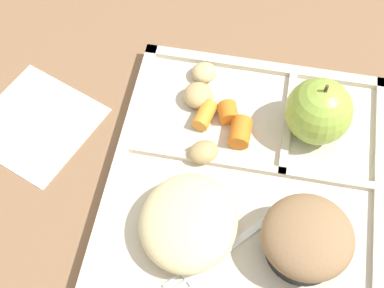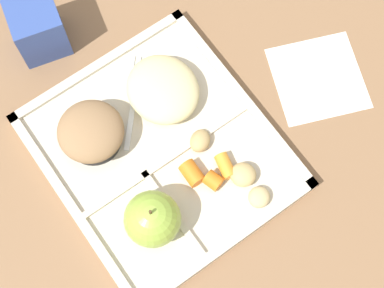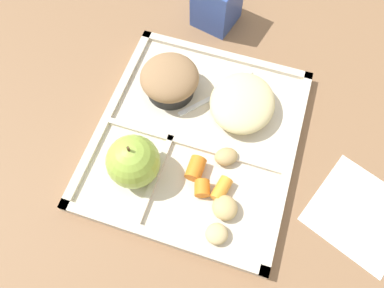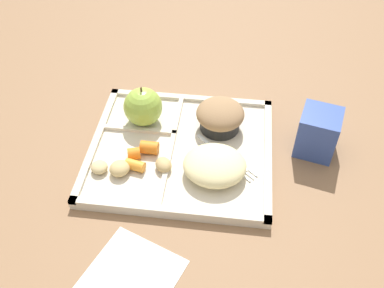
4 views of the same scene
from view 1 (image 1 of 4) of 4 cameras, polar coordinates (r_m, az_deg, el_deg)
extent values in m
plane|color=#846042|center=(0.63, 5.39, -4.36)|extent=(6.00, 6.00, 0.00)
cube|color=beige|center=(0.63, 5.44, -4.09)|extent=(0.33, 0.29, 0.01)
cube|color=beige|center=(0.63, -7.19, -1.58)|extent=(0.33, 0.01, 0.01)
cube|color=beige|center=(0.63, 18.21, -5.56)|extent=(0.33, 0.01, 0.01)
cube|color=beige|center=(0.70, 7.24, 7.62)|extent=(0.01, 0.29, 0.01)
cube|color=beige|center=(0.62, 5.73, -2.26)|extent=(0.01, 0.27, 0.01)
cube|color=beige|center=(0.66, 9.51, 2.10)|extent=(0.14, 0.01, 0.01)
sphere|color=#93B742|center=(0.63, 12.50, 3.20)|extent=(0.07, 0.07, 0.07)
cylinder|color=#4C381E|center=(0.60, 13.19, 5.29)|extent=(0.00, 0.00, 0.01)
cylinder|color=black|center=(0.58, 11.06, -9.86)|extent=(0.08, 0.08, 0.03)
ellipsoid|color=#93704C|center=(0.56, 11.44, -9.04)|extent=(0.09, 0.09, 0.04)
cylinder|color=orange|center=(0.65, 1.28, 2.93)|extent=(0.04, 0.03, 0.02)
cylinder|color=orange|center=(0.65, 3.62, 3.17)|extent=(0.03, 0.03, 0.02)
cylinder|color=orange|center=(0.64, 4.83, 1.18)|extent=(0.03, 0.02, 0.02)
ellipsoid|color=tan|center=(0.62, 1.14, -0.81)|extent=(0.04, 0.04, 0.02)
ellipsoid|color=tan|center=(0.69, 1.24, 7.15)|extent=(0.04, 0.04, 0.02)
ellipsoid|color=tan|center=(0.66, 0.65, 4.87)|extent=(0.05, 0.05, 0.02)
ellipsoid|color=beige|center=(0.57, -0.37, -7.80)|extent=(0.11, 0.10, 0.04)
sphere|color=brown|center=(0.57, 0.80, -10.69)|extent=(0.03, 0.03, 0.03)
sphere|color=brown|center=(0.59, 1.48, -6.05)|extent=(0.03, 0.03, 0.03)
sphere|color=#755B4C|center=(0.58, 0.04, -7.19)|extent=(0.03, 0.03, 0.03)
cube|color=white|center=(0.59, 5.25, -9.12)|extent=(0.08, 0.07, 0.00)
cube|color=white|center=(0.58, 0.51, -12.62)|extent=(0.03, 0.03, 0.00)
cylinder|color=white|center=(0.57, -2.04, -13.39)|extent=(0.02, 0.02, 0.00)
cylinder|color=white|center=(0.57, -1.50, -14.05)|extent=(0.02, 0.02, 0.00)
cube|color=white|center=(0.69, -15.27, 2.01)|extent=(0.16, 0.16, 0.00)
camera|label=2|loc=(0.60, 79.94, 68.39)|focal=57.44mm
camera|label=3|loc=(0.53, 6.09, 51.50)|focal=33.45mm
camera|label=4|loc=(0.58, -75.40, 27.74)|focal=41.00mm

